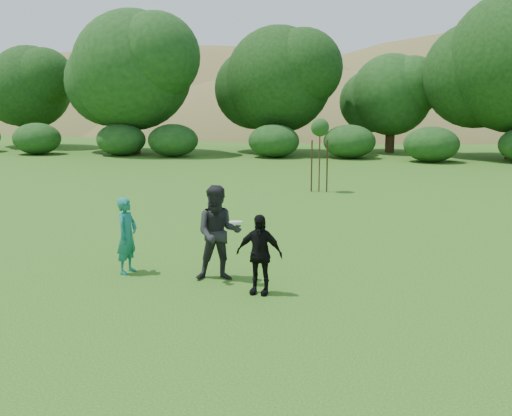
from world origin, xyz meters
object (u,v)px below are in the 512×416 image
(player_black, at_px, (259,254))
(sapling, at_px, (320,129))
(player_teal, at_px, (127,235))
(player_grey, at_px, (218,233))

(player_black, distance_m, sapling, 13.26)
(player_teal, height_order, player_grey, player_grey)
(player_teal, relative_size, sapling, 0.57)
(player_grey, xyz_separation_m, sapling, (0.68, 12.41, 1.44))
(player_teal, relative_size, player_black, 1.05)
(player_black, bearing_deg, sapling, 96.39)
(player_black, xyz_separation_m, sapling, (-0.32, 13.15, 1.65))
(player_black, relative_size, sapling, 0.54)
(player_black, height_order, sapling, sapling)
(player_black, bearing_deg, player_teal, 169.65)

